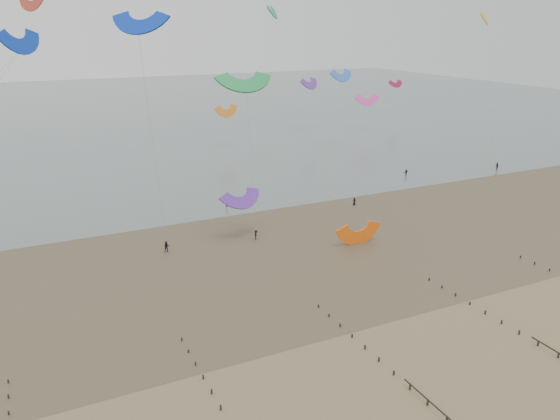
% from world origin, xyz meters
% --- Properties ---
extents(ground, '(500.00, 500.00, 0.00)m').
position_xyz_m(ground, '(0.00, 0.00, 0.00)').
color(ground, brown).
rests_on(ground, ground).
extents(sea_and_shore, '(500.00, 665.00, 0.03)m').
position_xyz_m(sea_and_shore, '(-4.08, 34.40, 0.01)').
color(sea_and_shore, '#475654').
rests_on(sea_and_shore, ground).
extents(kitesurfers, '(136.82, 23.23, 1.85)m').
position_xyz_m(kitesurfers, '(21.23, 48.11, 0.86)').
color(kitesurfers, black).
rests_on(kitesurfers, ground).
extents(grounded_kite, '(7.18, 5.62, 3.92)m').
position_xyz_m(grounded_kite, '(20.65, 28.10, 0.00)').
color(grounded_kite, '#FF6210').
rests_on(grounded_kite, ground).
extents(kites_airborne, '(231.58, 116.17, 40.71)m').
position_xyz_m(kites_airborne, '(-4.52, 91.38, 20.98)').
color(kites_airborne, '#0A34C3').
rests_on(kites_airborne, ground).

